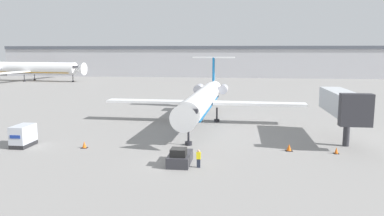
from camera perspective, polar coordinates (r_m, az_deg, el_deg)
name	(u,v)px	position (r m, az deg, el deg)	size (l,w,h in m)	color
ground_plane	(177,165)	(35.32, -2.30, -8.61)	(600.00, 600.00, 0.00)	gray
terminal_building	(225,61)	(153.41, 5.01, 7.11)	(180.00, 16.80, 12.21)	#B2B2B7
airplane_main	(203,99)	(54.58, 1.76, 1.46)	(29.36, 32.52, 9.36)	white
pushback_tug	(180,158)	(35.33, -1.87, -7.56)	(2.03, 3.82, 1.69)	#2D2D33
luggage_cart	(23,136)	(45.46, -24.33, -3.88)	(1.68, 3.04, 2.40)	#232326
worker_near_tug	(199,158)	(34.21, 1.01, -7.66)	(0.40, 0.24, 1.67)	#232838
traffic_cone_left	(84,145)	(42.61, -16.10, -5.42)	(0.64, 0.64, 0.73)	black
traffic_cone_right	(289,148)	(41.12, 14.57, -5.86)	(0.72, 0.72, 0.75)	black
traffic_cone_mid	(336,151)	(41.54, 21.14, -6.08)	(0.53, 0.53, 0.67)	black
airplane_parked_far_left	(32,68)	(141.07, -23.16, 5.59)	(39.49, 37.00, 11.62)	white
jet_bridge	(342,104)	(46.67, 21.93, 0.63)	(3.20, 12.12, 6.19)	#2D2D33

